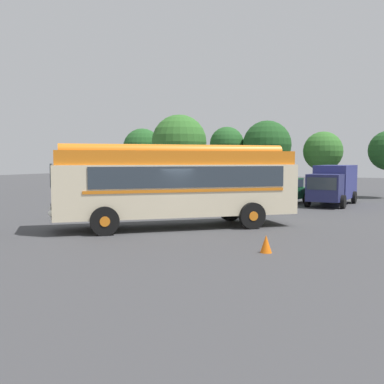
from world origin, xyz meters
The scene contains 12 objects.
ground_plane centered at (0.00, 0.00, 0.00)m, with size 120.00×120.00×0.00m, color #3D3D3F.
vintage_bus centered at (0.06, 0.34, 1.89)m, with size 9.14×8.55×3.49m.
car_near_left centered at (-3.76, 13.42, 0.85)m, with size 2.29×4.36×1.66m.
car_mid_left centered at (-1.10, 12.85, 0.85)m, with size 2.38×4.39×1.66m.
car_mid_right centered at (1.64, 12.43, 0.85)m, with size 2.41×4.40×1.66m.
box_van centered at (4.49, 13.23, 1.36)m, with size 2.58×5.87×2.50m.
tree_far_left centered at (-14.32, 20.08, 3.90)m, with size 3.72×3.66×5.83m.
tree_left_of_centre centered at (-9.41, 18.46, 4.46)m, with size 4.79×4.79×6.78m.
tree_centre centered at (-5.06, 18.85, 4.20)m, with size 2.86×2.86×5.61m.
tree_right_of_centre centered at (-1.62, 19.28, 4.06)m, with size 3.92×3.92×6.03m.
tree_far_right centered at (2.61, 20.13, 3.60)m, with size 3.10×3.10×5.08m.
traffic_cone centered at (5.00, -3.04, 0.28)m, with size 0.36×0.36×0.55m, color orange.
Camera 1 is at (8.94, -16.27, 2.85)m, focal length 42.00 mm.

